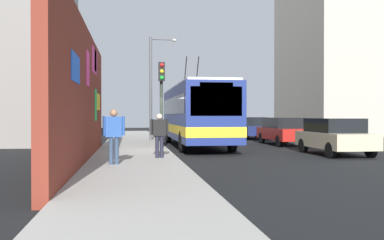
{
  "coord_description": "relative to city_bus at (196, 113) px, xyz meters",
  "views": [
    {
      "loc": [
        -18.9,
        1.74,
        1.71
      ],
      "look_at": [
        1.08,
        -1.18,
        1.49
      ],
      "focal_mm": 39.57,
      "sensor_mm": 36.0,
      "label": 1
    }
  ],
  "objects": [
    {
      "name": "street_lamp",
      "position": [
        4.07,
        2.06,
        2.08
      ],
      "size": [
        0.44,
        1.73,
        6.55
      ],
      "color": "#4C4C51",
      "rests_on": "sidewalk_slab"
    },
    {
      "name": "traffic_light",
      "position": [
        -3.9,
        2.15,
        0.99
      ],
      "size": [
        0.49,
        0.28,
        3.96
      ],
      "color": "#2D382D",
      "rests_on": "sidewalk_slab"
    },
    {
      "name": "pedestrian_near_wall",
      "position": [
        -9.24,
        4.06,
        -0.65
      ],
      "size": [
        0.23,
        0.7,
        1.75
      ],
      "color": "#2D3F59",
      "rests_on": "sidewalk_slab"
    },
    {
      "name": "ground_plane",
      "position": [
        -3.97,
        1.8,
        -1.84
      ],
      "size": [
        80.0,
        80.0,
        0.0
      ],
      "primitive_type": "plane",
      "color": "black"
    },
    {
      "name": "graffiti_wall",
      "position": [
        -7.89,
        5.15,
        0.54
      ],
      "size": [
        14.13,
        0.32,
        4.74
      ],
      "color": "maroon",
      "rests_on": "ground_plane"
    },
    {
      "name": "building_far_left",
      "position": [
        6.07,
        11.0,
        6.17
      ],
      "size": [
        12.54,
        6.62,
        16.01
      ],
      "color": "gray",
      "rests_on": "ground_plane"
    },
    {
      "name": "parked_car_red",
      "position": [
        0.6,
        -5.2,
        -1.0
      ],
      "size": [
        4.62,
        1.74,
        1.58
      ],
      "color": "#B21E19",
      "rests_on": "ground_plane"
    },
    {
      "name": "pedestrian_at_curb",
      "position": [
        -7.35,
        2.48,
        -0.74
      ],
      "size": [
        0.22,
        0.66,
        1.62
      ],
      "color": "#1E1E2D",
      "rests_on": "sidewalk_slab"
    },
    {
      "name": "parked_car_champagne",
      "position": [
        -5.7,
        -5.2,
        -1.0
      ],
      "size": [
        4.13,
        1.93,
        1.58
      ],
      "color": "#C6B793",
      "rests_on": "ground_plane"
    },
    {
      "name": "city_bus",
      "position": [
        0.0,
        0.0,
        0.0
      ],
      "size": [
        11.42,
        2.61,
        5.09
      ],
      "color": "navy",
      "rests_on": "ground_plane"
    },
    {
      "name": "building_far_right",
      "position": [
        13.87,
        -15.2,
        7.65
      ],
      "size": [
        11.47,
        7.73,
        18.97
      ],
      "color": "#B2A899",
      "rests_on": "ground_plane"
    },
    {
      "name": "sidewalk_slab",
      "position": [
        -3.97,
        3.4,
        -1.76
      ],
      "size": [
        48.0,
        3.2,
        0.15
      ],
      "primitive_type": "cube",
      "color": "#9E9B93",
      "rests_on": "ground_plane"
    },
    {
      "name": "parked_car_navy",
      "position": [
        6.82,
        -5.2,
        -1.01
      ],
      "size": [
        4.26,
        1.83,
        1.58
      ],
      "color": "navy",
      "rests_on": "ground_plane"
    }
  ]
}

